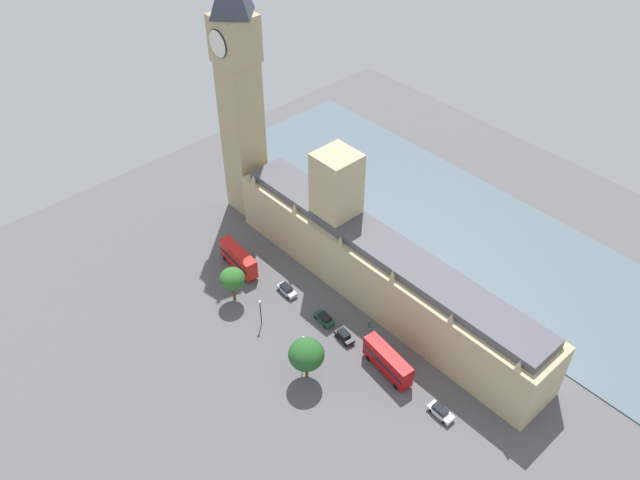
{
  "coord_description": "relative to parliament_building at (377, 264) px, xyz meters",
  "views": [
    {
      "loc": [
        66.91,
        58.19,
        91.34
      ],
      "look_at": [
        1.0,
        -14.23,
        7.22
      ],
      "focal_mm": 36.73,
      "sensor_mm": 36.0,
      "label": 1
    }
  ],
  "objects": [
    {
      "name": "ground_plane",
      "position": [
        1.99,
        1.62,
        -7.46
      ],
      "size": [
        141.93,
        141.93,
        0.0
      ],
      "primitive_type": "plane",
      "color": "#565659"
    },
    {
      "name": "river_thames",
      "position": [
        -27.96,
        1.62,
        -7.34
      ],
      "size": [
        36.06,
        127.73,
        0.25
      ],
      "primitive_type": "cube",
      "color": "slate",
      "rests_on": "ground"
    },
    {
      "name": "parliament_building",
      "position": [
        0.0,
        0.0,
        0.0
      ],
      "size": [
        11.02,
        71.93,
        26.54
      ],
      "color": "tan",
      "rests_on": "ground"
    },
    {
      "name": "clock_tower",
      "position": [
        0.88,
        -39.05,
        21.59
      ],
      "size": [
        7.81,
        7.81,
        56.17
      ],
      "color": "tan",
      "rests_on": "ground"
    },
    {
      "name": "double_decker_bus_far_end",
      "position": [
        15.39,
        -23.46,
        -4.83
      ],
      "size": [
        3.42,
        10.68,
        4.75
      ],
      "rotation": [
        0.0,
        0.0,
        -0.09
      ],
      "color": "red",
      "rests_on": "ground"
    },
    {
      "name": "car_silver_trailing",
      "position": [
        12.85,
        -11.41,
        -6.57
      ],
      "size": [
        1.96,
        4.54,
        1.74
      ],
      "rotation": [
        0.0,
        0.0,
        -0.04
      ],
      "color": "#B7B7BC",
      "rests_on": "ground"
    },
    {
      "name": "car_dark_green_kerbside",
      "position": [
        12.58,
        -0.93,
        -6.57
      ],
      "size": [
        2.22,
        4.47,
        1.74
      ],
      "rotation": [
        0.0,
        0.0,
        3.05
      ],
      "color": "#19472D",
      "rests_on": "ground"
    },
    {
      "name": "car_black_under_trees",
      "position": [
        12.76,
        4.7,
        -6.58
      ],
      "size": [
        2.26,
        4.22,
        1.74
      ],
      "rotation": [
        0.0,
        0.0,
        -0.12
      ],
      "color": "black",
      "rests_on": "ground"
    },
    {
      "name": "double_decker_bus_by_river_gate",
      "position": [
        12.27,
        14.81,
        -4.83
      ],
      "size": [
        3.73,
        10.72,
        4.75
      ],
      "rotation": [
        0.0,
        0.0,
        3.02
      ],
      "color": "#B20C0F",
      "rests_on": "ground"
    },
    {
      "name": "car_white_opposite_hall",
      "position": [
        12.38,
        26.87,
        -6.57
      ],
      "size": [
        2.02,
        4.57,
        1.74
      ],
      "rotation": [
        0.0,
        0.0,
        -0.03
      ],
      "color": "silver",
      "rests_on": "ground"
    },
    {
      "name": "pedestrian_leading",
      "position": [
        7.26,
        5.57,
        -6.69
      ],
      "size": [
        0.7,
        0.7,
        1.71
      ],
      "rotation": [
        0.0,
        0.0,
        2.37
      ],
      "color": "#336B60",
      "rests_on": "ground"
    },
    {
      "name": "plane_tree_corner",
      "position": [
        21.49,
        -16.85,
        -1.92
      ],
      "size": [
        4.88,
        4.88,
        7.66
      ],
      "color": "brown",
      "rests_on": "ground"
    },
    {
      "name": "plane_tree_midblock",
      "position": [
        23.41,
        6.45,
        -1.47
      ],
      "size": [
        6.11,
        6.11,
        8.61
      ],
      "color": "brown",
      "rests_on": "ground"
    },
    {
      "name": "street_lamp_near_tower",
      "position": [
        21.48,
        -8.5,
        -3.24
      ],
      "size": [
        0.56,
        0.56,
        6.0
      ],
      "color": "black",
      "rests_on": "ground"
    },
    {
      "name": "street_lamp_slot_10",
      "position": [
        21.76,
        3.81,
        -2.68
      ],
      "size": [
        0.56,
        0.56,
        6.94
      ],
      "color": "black",
      "rests_on": "ground"
    }
  ]
}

